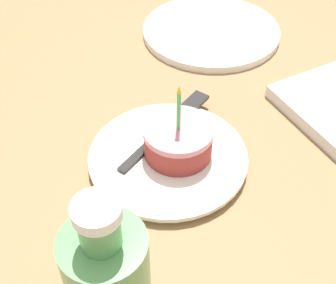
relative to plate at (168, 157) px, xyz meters
name	(u,v)px	position (x,y,z in m)	size (l,w,h in m)	color
ground_plane	(169,158)	(0.02, -0.01, -0.03)	(2.40, 2.40, 0.04)	olive
plate	(168,157)	(0.00, 0.00, 0.00)	(0.21, 0.21, 0.02)	white
cake_slice	(181,139)	(0.00, -0.02, 0.03)	(0.09, 0.09, 0.11)	#99332D
fork	(171,124)	(0.05, -0.03, 0.01)	(0.10, 0.18, 0.00)	#262626
bottle	(108,277)	(-0.16, 0.15, 0.06)	(0.08, 0.08, 0.18)	#599959
side_plate	(211,31)	(0.25, -0.22, 0.00)	(0.25, 0.25, 0.01)	white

